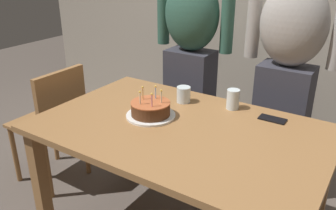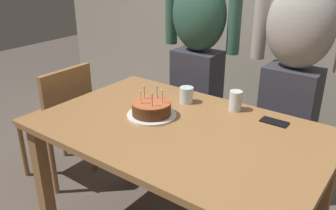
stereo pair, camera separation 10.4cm
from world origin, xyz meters
name	(u,v)px [view 2 (the right image)]	position (x,y,z in m)	size (l,w,h in m)	color
dining_table	(179,143)	(0.00, 0.00, 0.64)	(1.50, 0.96, 0.74)	olive
birthday_cake	(152,109)	(-0.20, 0.01, 0.78)	(0.27, 0.27, 0.16)	white
water_glass_near	(235,101)	(0.13, 0.36, 0.80)	(0.07, 0.07, 0.12)	silver
water_glass_far	(186,95)	(-0.15, 0.29, 0.79)	(0.08, 0.08, 0.10)	silver
cell_phone	(274,122)	(0.38, 0.34, 0.74)	(0.14, 0.07, 0.01)	black
person_man_bearded	(198,57)	(-0.39, 0.79, 0.87)	(0.61, 0.27, 1.66)	#33333D
person_woman_cardigan	(293,75)	(0.31, 0.79, 0.87)	(0.61, 0.27, 1.66)	#33333D
dining_chair	(61,115)	(-1.03, 0.01, 0.52)	(0.42, 0.42, 0.87)	olive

